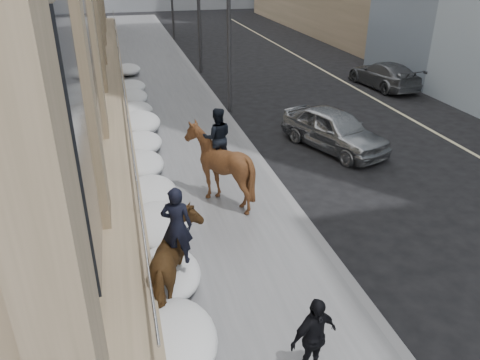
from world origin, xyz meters
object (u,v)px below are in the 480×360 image
Objects in this scene: mounted_horse_right at (219,163)px; car_silver at (334,129)px; pedestrian at (314,338)px; car_grey at (384,75)px; mounted_horse_left at (177,259)px.

car_silver is at bearing -141.84° from mounted_horse_right.
car_grey is at bearing 40.23° from pedestrian.
car_grey is at bearing -116.58° from mounted_horse_left.
mounted_horse_left is 3.25m from pedestrian.
mounted_horse_right reaches higher than car_grey.
mounted_horse_left reaches higher than car_grey.
car_grey is at bearing -130.85° from mounted_horse_right.
pedestrian is at bearing 50.83° from car_grey.
car_silver is at bearing 43.44° from car_grey.
pedestrian reaches higher than car_silver.
car_silver is 9.74m from car_grey.
mounted_horse_right is 0.59× the size of car_grey.
mounted_horse_left is at bearing 41.86° from car_grey.
mounted_horse_right reaches higher than car_silver.
mounted_horse_left is 1.59× the size of pedestrian.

